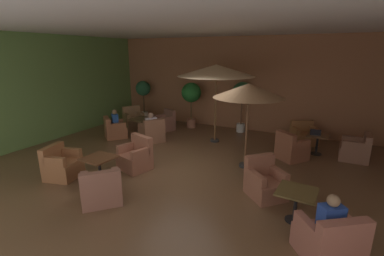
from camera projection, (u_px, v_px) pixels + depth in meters
The scene contains 30 objects.
ground_plane at pixel (184, 168), 7.70m from camera, with size 11.35×9.49×0.02m, color brown.
wall_back_brick at pixel (238, 84), 11.24m from camera, with size 11.35×0.08×3.78m, color #9C6240.
wall_left_accent at pixel (44, 89), 9.64m from camera, with size 0.08×9.49×3.78m, color #679149.
ceiling_slab at pixel (183, 24), 6.68m from camera, with size 11.35×9.49×0.06m, color silver.
cafe_table_front_left at pixel (318, 140), 8.60m from camera, with size 0.68×0.68×0.64m.
armchair_front_left_north at pixel (303, 136), 9.68m from camera, with size 1.04×1.01×0.79m.
armchair_front_left_east at pixel (291, 149), 8.22m from camera, with size 1.03×1.04×0.88m.
armchair_front_left_south at pixel (355, 150), 8.17m from camera, with size 0.79×0.72×0.84m.
cafe_table_front_right at pixel (141, 122), 10.72m from camera, with size 0.78×0.78×0.64m.
armchair_front_right_north at pixel (165, 123), 11.36m from camera, with size 0.97×0.97×0.85m.
armchair_front_right_east at pixel (133, 120), 11.65m from camera, with size 1.03×1.04×0.92m.
armchair_front_right_south at pixel (115, 130), 10.36m from camera, with size 1.05×1.05×0.81m.
armchair_front_right_west at pixel (152, 133), 9.90m from camera, with size 1.06×1.06×0.87m.
cafe_table_mid_center at pixel (296, 197), 5.14m from camera, with size 0.75×0.75×0.64m.
armchair_mid_center_north at pixel (329, 242), 4.21m from camera, with size 1.12×1.12×0.85m.
armchair_mid_center_east at pixel (265, 183), 6.12m from camera, with size 1.05×1.05×0.89m.
cafe_table_rear_right at pixel (99, 162), 6.77m from camera, with size 0.75×0.75×0.64m.
armchair_rear_right_north at pixel (62, 166), 7.03m from camera, with size 0.89×0.94×0.85m.
armchair_rear_right_east at pixel (102, 189), 5.85m from camera, with size 1.09×1.10×0.82m.
armchair_rear_right_south at pixel (136, 157), 7.57m from camera, with size 0.98×0.91×0.91m.
patio_umbrella_tall_red at pixel (249, 91), 7.20m from camera, with size 1.90×1.90×2.36m.
patio_umbrella_center_beige at pixel (216, 71), 9.30m from camera, with size 2.69×2.69×2.75m.
potted_tree_left_corner at pixel (143, 92), 12.81m from camera, with size 0.70×0.70×1.87m.
potted_tree_mid_left at pixel (242, 95), 10.81m from camera, with size 0.82×0.82×2.03m.
potted_tree_mid_right at pixel (191, 95), 11.49m from camera, with size 0.83×0.83×1.93m.
patron_blue_shirt at pixel (115, 119), 10.27m from camera, with size 0.39×0.37×0.67m.
patron_by_window at pixel (331, 217), 4.15m from camera, with size 0.42×0.39×0.67m.
patron_with_friend at pixel (151, 122), 9.84m from camera, with size 0.39×0.44×0.63m.
iced_drink_cup at pixel (318, 132), 8.68m from camera, with size 0.08×0.08×0.11m, color silver.
open_laptop at pixel (315, 133), 8.54m from camera, with size 0.31×0.23×0.20m.
Camera 1 is at (3.40, -6.26, 3.14)m, focal length 25.49 mm.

